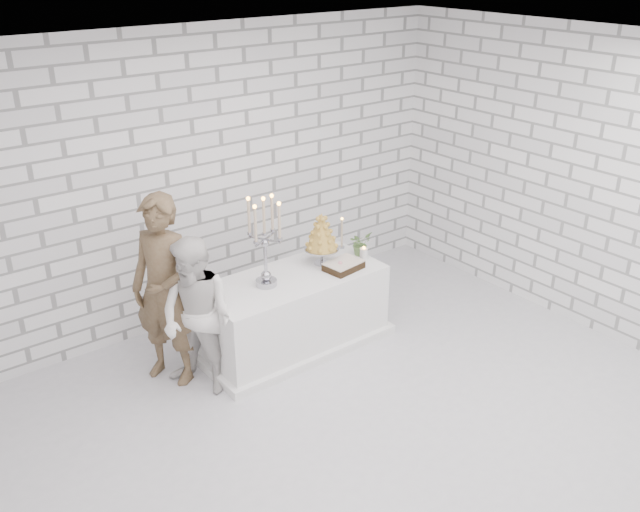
{
  "coord_description": "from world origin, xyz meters",
  "views": [
    {
      "loc": [
        -3.02,
        -3.42,
        3.67
      ],
      "look_at": [
        0.47,
        1.09,
        1.05
      ],
      "focal_mm": 38.58,
      "sensor_mm": 36.0,
      "label": 1
    }
  ],
  "objects": [
    {
      "name": "pillar_candle",
      "position": [
        1.17,
        1.28,
        0.81
      ],
      "size": [
        0.1,
        0.1,
        0.12
      ],
      "primitive_type": "cylinder",
      "rotation": [
        0.0,
        0.0,
        -0.26
      ],
      "color": "white",
      "rests_on": "cake_table"
    },
    {
      "name": "wall_back",
      "position": [
        0.0,
        2.5,
        1.5
      ],
      "size": [
        6.0,
        0.01,
        3.0
      ],
      "primitive_type": "cube",
      "color": "white",
      "rests_on": "ground"
    },
    {
      "name": "groom",
      "position": [
        -0.83,
        1.63,
        0.89
      ],
      "size": [
        0.69,
        0.77,
        1.77
      ],
      "primitive_type": "imported",
      "rotation": [
        0.0,
        0.0,
        -1.05
      ],
      "color": "brown",
      "rests_on": "ground"
    },
    {
      "name": "ceiling",
      "position": [
        0.0,
        0.0,
        3.0
      ],
      "size": [
        6.0,
        5.0,
        0.01
      ],
      "primitive_type": "cube",
      "color": "white",
      "rests_on": "ground"
    },
    {
      "name": "flowers",
      "position": [
        1.22,
        1.39,
        0.87
      ],
      "size": [
        0.24,
        0.22,
        0.25
      ],
      "primitive_type": "imported",
      "rotation": [
        0.0,
        0.0,
        0.12
      ],
      "color": "#4D753E",
      "rests_on": "cake_table"
    },
    {
      "name": "cake_table",
      "position": [
        0.37,
        1.39,
        0.38
      ],
      "size": [
        1.8,
        0.8,
        0.75
      ],
      "primitive_type": "cube",
      "color": "white",
      "rests_on": "ground"
    },
    {
      "name": "bride",
      "position": [
        -0.71,
        1.3,
        0.72
      ],
      "size": [
        0.78,
        0.86,
        1.45
      ],
      "primitive_type": "imported",
      "rotation": [
        0.0,
        0.0,
        -1.17
      ],
      "color": "white",
      "rests_on": "ground"
    },
    {
      "name": "wall_right",
      "position": [
        3.0,
        0.0,
        1.5
      ],
      "size": [
        0.01,
        5.0,
        3.0
      ],
      "primitive_type": "cube",
      "color": "white",
      "rests_on": "ground"
    },
    {
      "name": "ground",
      "position": [
        0.0,
        0.0,
        0.0
      ],
      "size": [
        6.0,
        5.0,
        0.01
      ],
      "primitive_type": "cube",
      "color": "silver",
      "rests_on": "ground"
    },
    {
      "name": "extra_taper",
      "position": [
        1.18,
        1.63,
        0.91
      ],
      "size": [
        0.07,
        0.07,
        0.32
      ],
      "primitive_type": "cylinder",
      "rotation": [
        0.0,
        0.0,
        0.1
      ],
      "color": "#C2AA8D",
      "rests_on": "cake_table"
    },
    {
      "name": "candelabra",
      "position": [
        0.08,
        1.4,
        1.19
      ],
      "size": [
        0.44,
        0.44,
        0.87
      ],
      "primitive_type": null,
      "rotation": [
        0.0,
        0.0,
        -0.3
      ],
      "color": "#9E9EA9",
      "rests_on": "cake_table"
    },
    {
      "name": "chocolate_cake",
      "position": [
        0.86,
        1.22,
        0.79
      ],
      "size": [
        0.39,
        0.3,
        0.08
      ],
      "primitive_type": "cube",
      "rotation": [
        0.0,
        0.0,
        0.13
      ],
      "color": "black",
      "rests_on": "cake_table"
    },
    {
      "name": "croquembouche",
      "position": [
        0.78,
        1.46,
        1.02
      ],
      "size": [
        0.37,
        0.37,
        0.54
      ],
      "primitive_type": null,
      "rotation": [
        0.0,
        0.0,
        -0.06
      ],
      "color": "olive",
      "rests_on": "cake_table"
    }
  ]
}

